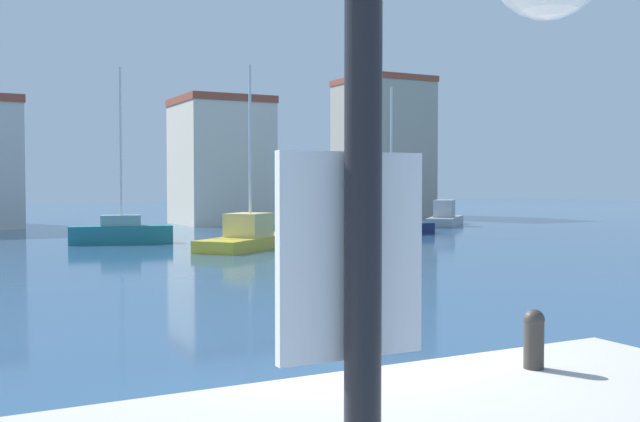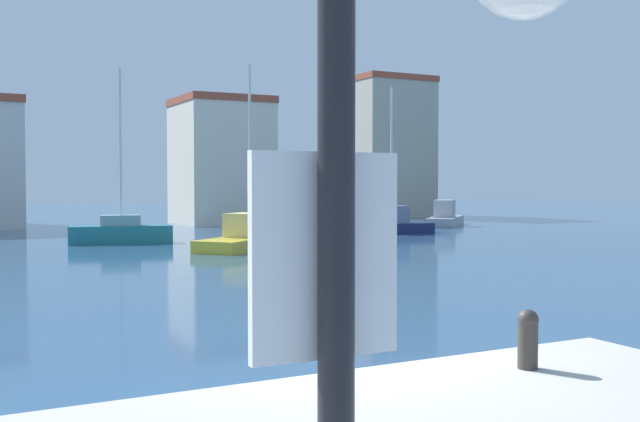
# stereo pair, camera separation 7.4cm
# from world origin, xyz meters

# --- Properties ---
(water) EXTENTS (160.00, 160.00, 0.00)m
(water) POSITION_xyz_m (15.00, 20.00, 0.00)
(water) COLOR #2D5175
(water) RESTS_ON ground
(mooring_bollard) EXTENTS (0.21, 0.21, 0.59)m
(mooring_bollard) POSITION_xyz_m (1.22, -1.77, 1.39)
(mooring_bollard) COLOR #38332D
(mooring_bollard) RESTS_ON pier_quay
(sailboat_yellow_center_channel) EXTENTS (6.36, 5.75, 8.15)m
(sailboat_yellow_center_channel) POSITION_xyz_m (8.38, 23.44, 0.55)
(sailboat_yellow_center_channel) COLOR gold
(sailboat_yellow_center_channel) RESTS_ON water
(sailboat_navy_far_right) EXTENTS (5.06, 1.77, 8.36)m
(sailboat_navy_far_right) POSITION_xyz_m (19.13, 28.38, 0.59)
(sailboat_navy_far_right) COLOR #19234C
(sailboat_navy_far_right) RESTS_ON water
(motorboat_grey_outer_mooring) EXTENTS (5.76, 5.80, 1.76)m
(motorboat_grey_outer_mooring) POSITION_xyz_m (26.84, 33.67, 0.56)
(motorboat_grey_outer_mooring) COLOR gray
(motorboat_grey_outer_mooring) RESTS_ON water
(sailboat_teal_mid_harbor) EXTENTS (4.96, 2.26, 8.41)m
(sailboat_teal_mid_harbor) POSITION_xyz_m (3.85, 28.62, 0.60)
(sailboat_teal_mid_harbor) COLOR #1E707A
(sailboat_teal_mid_harbor) RESTS_ON water
(harbor_office) EXTENTS (6.16, 6.53, 8.95)m
(harbor_office) POSITION_xyz_m (14.08, 43.03, 4.48)
(harbor_office) COLOR beige
(harbor_office) RESTS_ON ground
(warehouse_block) EXTENTS (6.76, 7.38, 12.10)m
(warehouse_block) POSITION_xyz_m (31.12, 48.44, 6.06)
(warehouse_block) COLOR #B2A893
(warehouse_block) RESTS_ON ground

